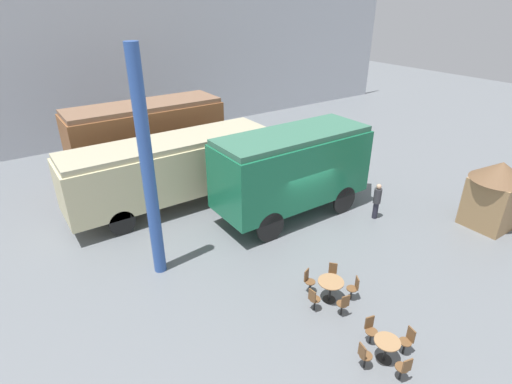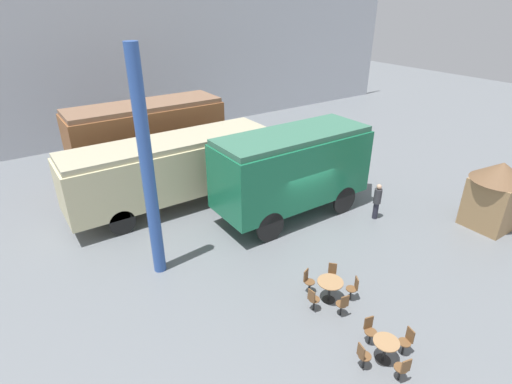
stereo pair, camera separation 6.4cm
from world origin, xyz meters
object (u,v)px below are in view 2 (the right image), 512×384
object	(u,v)px
streamlined_locomotive	(303,164)
cafe_table_mid	(330,286)
visitor_person	(377,200)
ticket_kiosk	(496,192)
passenger_coach_vintage	(172,167)
cafe_table_near	(385,347)
passenger_coach_wooden	(147,133)
cafe_chair_0	(363,355)

from	to	relation	value
streamlined_locomotive	cafe_table_mid	distance (m)	6.46
visitor_person	ticket_kiosk	world-z (taller)	ticket_kiosk
streamlined_locomotive	ticket_kiosk	distance (m)	8.21
cafe_table_mid	passenger_coach_vintage	bearing A→B (deg)	98.94
cafe_table_near	ticket_kiosk	xyz separation A→B (m)	(9.57, 2.28, 1.14)
passenger_coach_wooden	cafe_chair_0	distance (m)	15.92
visitor_person	passenger_coach_vintage	bearing A→B (deg)	137.76
passenger_coach_vintage	cafe_table_near	size ratio (longest dim) A/B	13.55
streamlined_locomotive	cafe_table_near	distance (m)	8.98
cafe_table_near	visitor_person	xyz separation A→B (m)	(6.00, 5.49, 0.40)
visitor_person	ticket_kiosk	size ratio (longest dim) A/B	0.57
cafe_table_near	ticket_kiosk	size ratio (longest dim) A/B	0.24
passenger_coach_vintage	visitor_person	xyz separation A→B (m)	(6.99, -6.34, -1.07)
cafe_table_near	cafe_chair_0	distance (m)	0.73
streamlined_locomotive	passenger_coach_wooden	bearing A→B (deg)	118.15
streamlined_locomotive	cafe_table_near	size ratio (longest dim) A/B	11.97
streamlined_locomotive	ticket_kiosk	size ratio (longest dim) A/B	2.87
visitor_person	ticket_kiosk	distance (m)	4.87
passenger_coach_vintage	ticket_kiosk	xyz separation A→B (m)	(10.56, -9.56, -0.32)
visitor_person	cafe_chair_0	bearing A→B (deg)	-141.57
cafe_table_mid	visitor_person	size ratio (longest dim) A/B	0.50
passenger_coach_wooden	cafe_table_mid	bearing A→B (deg)	-85.56
cafe_chair_0	visitor_person	distance (m)	8.57
cafe_table_near	cafe_table_mid	size ratio (longest dim) A/B	0.84
streamlined_locomotive	cafe_table_near	bearing A→B (deg)	-114.91
cafe_table_near	cafe_chair_0	xyz separation A→B (m)	(-0.71, 0.17, -0.02)
passenger_coach_wooden	cafe_table_near	size ratio (longest dim) A/B	11.32
cafe_table_mid	ticket_kiosk	xyz separation A→B (m)	(9.12, -0.39, 1.06)
passenger_coach_wooden	ticket_kiosk	xyz separation A→B (m)	(10.15, -13.70, -0.76)
cafe_table_near	ticket_kiosk	distance (m)	9.91
cafe_chair_0	ticket_kiosk	world-z (taller)	ticket_kiosk
cafe_table_mid	visitor_person	distance (m)	6.23
cafe_chair_0	streamlined_locomotive	bearing A→B (deg)	73.80
passenger_coach_vintage	cafe_chair_0	world-z (taller)	passenger_coach_vintage
passenger_coach_vintage	cafe_table_near	distance (m)	11.97
passenger_coach_vintage	streamlined_locomotive	bearing A→B (deg)	-39.48
passenger_coach_wooden	passenger_coach_vintage	xyz separation A→B (m)	(-0.41, -4.14, -0.44)
streamlined_locomotive	cafe_chair_0	world-z (taller)	streamlined_locomotive
passenger_coach_vintage	cafe_table_mid	world-z (taller)	passenger_coach_vintage
passenger_coach_vintage	cafe_table_mid	xyz separation A→B (m)	(1.44, -9.17, -1.38)
passenger_coach_wooden	streamlined_locomotive	size ratio (longest dim) A/B	0.95
cafe_table_mid	ticket_kiosk	distance (m)	9.19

